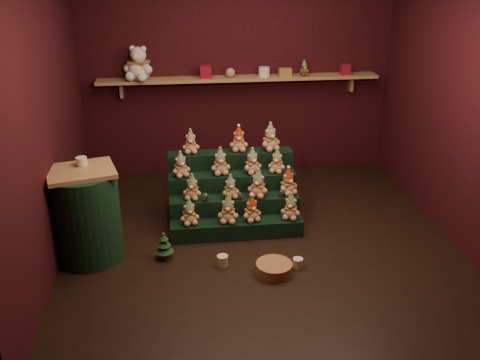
{
  "coord_description": "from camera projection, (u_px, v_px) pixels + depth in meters",
  "views": [
    {
      "loc": [
        -0.79,
        -4.87,
        2.8
      ],
      "look_at": [
        -0.18,
        0.25,
        0.59
      ],
      "focal_mm": 40.0,
      "sensor_mm": 36.0,
      "label": 1
    }
  ],
  "objects": [
    {
      "name": "teddy_6",
      "position": [
        258.0,
        183.0,
        5.71
      ],
      "size": [
        0.28,
        0.27,
        0.31
      ],
      "primitive_type": null,
      "rotation": [
        0.0,
        0.0,
        -0.43
      ],
      "color": "#A97D5E",
      "rests_on": "riser_tier_midfront"
    },
    {
      "name": "riser_tier_back",
      "position": [
        230.0,
        181.0,
        6.16
      ],
      "size": [
        1.4,
        0.22,
        0.72
      ],
      "primitive_type": "cube",
      "color": "black",
      "rests_on": "ground"
    },
    {
      "name": "wicker_basket",
      "position": [
        274.0,
        268.0,
        5.02
      ],
      "size": [
        0.42,
        0.42,
        0.11
      ],
      "primitive_type": "cylinder",
      "rotation": [
        0.0,
        0.0,
        0.26
      ],
      "color": "#9F6A40",
      "rests_on": "ground"
    },
    {
      "name": "teddy_2",
      "position": [
        252.0,
        208.0,
        5.59
      ],
      "size": [
        0.25,
        0.24,
        0.28
      ],
      "primitive_type": null,
      "rotation": [
        0.0,
        0.0,
        0.35
      ],
      "color": "#A97D5E",
      "rests_on": "riser_tier_front"
    },
    {
      "name": "back_shelf",
      "position": [
        239.0,
        79.0,
        6.83
      ],
      "size": [
        3.6,
        0.26,
        0.24
      ],
      "color": "#A27751",
      "rests_on": "ground"
    },
    {
      "name": "ground",
      "position": [
        260.0,
        239.0,
        5.63
      ],
      "size": [
        4.0,
        4.0,
        0.0
      ],
      "primitive_type": "plane",
      "color": "black",
      "rests_on": "ground"
    },
    {
      "name": "snow_globe_a",
      "position": [
        206.0,
        197.0,
        5.65
      ],
      "size": [
        0.07,
        0.07,
        0.09
      ],
      "color": "black",
      "rests_on": "riser_tier_midfront"
    },
    {
      "name": "teddy_4",
      "position": [
        192.0,
        187.0,
        5.66
      ],
      "size": [
        0.24,
        0.22,
        0.28
      ],
      "primitive_type": null,
      "rotation": [
        0.0,
        0.0,
        -0.26
      ],
      "color": "#A97D5E",
      "rests_on": "riser_tier_midfront"
    },
    {
      "name": "back_wall",
      "position": [
        238.0,
        68.0,
        6.95
      ],
      "size": [
        4.0,
        0.1,
        2.8
      ],
      "primitive_type": "cube",
      "color": "black",
      "rests_on": "ground"
    },
    {
      "name": "riser_tier_front",
      "position": [
        237.0,
        229.0,
        5.66
      ],
      "size": [
        1.4,
        0.22,
        0.18
      ],
      "primitive_type": "cube",
      "color": "black",
      "rests_on": "ground"
    },
    {
      "name": "left_wall",
      "position": [
        40.0,
        118.0,
        4.86
      ],
      "size": [
        0.1,
        4.0,
        2.8
      ],
      "primitive_type": "cube",
      "color": "black",
      "rests_on": "ground"
    },
    {
      "name": "teddy_13",
      "position": [
        239.0,
        139.0,
        5.99
      ],
      "size": [
        0.21,
        0.2,
        0.29
      ],
      "primitive_type": null,
      "rotation": [
        0.0,
        0.0,
        -0.06
      ],
      "color": "#A97D5E",
      "rests_on": "riser_tier_back"
    },
    {
      "name": "shelf_plush_ball",
      "position": [
        230.0,
        73.0,
        6.76
      ],
      "size": [
        0.12,
        0.12,
        0.12
      ],
      "primitive_type": "sphere",
      "color": "#A97D5E",
      "rests_on": "back_shelf"
    },
    {
      "name": "riser_tier_midback",
      "position": [
        232.0,
        196.0,
        5.99
      ],
      "size": [
        1.4,
        0.22,
        0.54
      ],
      "primitive_type": "cube",
      "color": "black",
      "rests_on": "ground"
    },
    {
      "name": "scarf_gift_box",
      "position": [
        285.0,
        72.0,
        6.84
      ],
      "size": [
        0.16,
        0.1,
        0.1
      ],
      "primitive_type": "cube",
      "color": "#CB501C",
      "rests_on": "back_shelf"
    },
    {
      "name": "mini_christmas_tree",
      "position": [
        164.0,
        246.0,
        5.23
      ],
      "size": [
        0.18,
        0.18,
        0.3
      ],
      "rotation": [
        0.0,
        0.0,
        -0.14
      ],
      "color": "#4D301B",
      "rests_on": "ground"
    },
    {
      "name": "snow_globe_b",
      "position": [
        240.0,
        196.0,
        5.69
      ],
      "size": [
        0.06,
        0.06,
        0.08
      ],
      "color": "black",
      "rests_on": "riser_tier_midfront"
    },
    {
      "name": "snow_globe_c",
      "position": [
        281.0,
        194.0,
        5.74
      ],
      "size": [
        0.06,
        0.06,
        0.08
      ],
      "color": "black",
      "rests_on": "riser_tier_midfront"
    },
    {
      "name": "table_ornament",
      "position": [
        82.0,
        161.0,
        5.03
      ],
      "size": [
        0.1,
        0.1,
        0.08
      ],
      "primitive_type": "cylinder",
      "color": "beige",
      "rests_on": "side_table"
    },
    {
      "name": "riser_tier_midfront",
      "position": [
        235.0,
        212.0,
        5.83
      ],
      "size": [
        1.4,
        0.22,
        0.36
      ],
      "primitive_type": "cube",
      "color": "black",
      "rests_on": "ground"
    },
    {
      "name": "teddy_7",
      "position": [
        288.0,
        181.0,
        5.78
      ],
      "size": [
        0.27,
        0.26,
        0.3
      ],
      "primitive_type": null,
      "rotation": [
        0.0,
        0.0,
        0.45
      ],
      "color": "#A97D5E",
      "rests_on": "riser_tier_midfront"
    },
    {
      "name": "gift_tin_cream",
      "position": [
        264.0,
        72.0,
        6.81
      ],
      "size": [
        0.14,
        0.14,
        0.12
      ],
      "primitive_type": "cylinder",
      "color": "beige",
      "rests_on": "back_shelf"
    },
    {
      "name": "teddy_3",
      "position": [
        291.0,
        206.0,
        5.63
      ],
      "size": [
        0.26,
        0.25,
        0.29
      ],
      "primitive_type": null,
      "rotation": [
        0.0,
        0.0,
        -0.39
      ],
      "color": "#A97D5E",
      "rests_on": "riser_tier_front"
    },
    {
      "name": "teddy_11",
      "position": [
        277.0,
        161.0,
        5.88
      ],
      "size": [
        0.25,
        0.24,
        0.27
      ],
      "primitive_type": null,
      "rotation": [
        0.0,
        0.0,
        -0.45
      ],
      "color": "#A97D5E",
      "rests_on": "riser_tier_midback"
    },
    {
      "name": "teddy_10",
      "position": [
        252.0,
        161.0,
        5.85
      ],
      "size": [
        0.25,
        0.24,
        0.29
      ],
      "primitive_type": null,
      "rotation": [
        0.0,
        0.0,
        0.34
      ],
      "color": "#A97D5E",
      "rests_on": "riser_tier_midback"
    },
    {
      "name": "brown_bear",
      "position": [
        304.0,
        68.0,
        6.84
      ],
      "size": [
        0.17,
        0.16,
        0.19
      ],
      "primitive_type": null,
      "rotation": [
        0.0,
        0.0,
        0.29
      ],
      "color": "#4D2E19",
      "rests_on": "back_shelf"
    },
    {
      "name": "teddy_5",
      "position": [
        230.0,
        187.0,
        5.69
      ],
      "size": [
        0.21,
        0.2,
        0.26
      ],
      "primitive_type": null,
      "rotation": [
        0.0,
        0.0,
        0.18
      ],
      "color": "#A97D5E",
      "rests_on": "riser_tier_midfront"
    },
    {
      "name": "front_wall",
      "position": [
        315.0,
        204.0,
        3.21
      ],
      "size": [
        4.0,
        0.1,
        2.8
      ],
      "primitive_type": "cube",
      "color": "black",
      "rests_on": "ground"
    },
    {
      "name": "teddy_12",
      "position": [
        191.0,
        141.0,
        5.93
      ],
      "size": [
        0.2,
        0.18,
        0.27
      ],
      "primitive_type": null,
      "rotation": [
        0.0,
        0.0,
        -0.03
      ],
      "color": "#A97D5E",
      "rests_on": "riser_tier_back"
    },
    {
      "name": "mug_right",
      "position": [
        298.0,
        263.0,
        5.12
      ],
      "size": [
        0.1,
        0.1,
        0.1
      ],
      "primitive_type": "cylinder",
      "color": "beige",
      "rests_on": "ground"
    },
    {
      "name": "teddy_8",
      "position": [
        181.0,
        164.0,
        5.77
      ],
      "size": [
        0.25,
        0.24,
        0.28
      ],
      "primitive_type": null,
      "rotation": [
        0.0,
        0.0,
        0.35
      ],
      "color": "#A97D5E",
      "rests_on": "riser_tier_midback"
    },
    {
      "name": "white_bear",
      "position": [
        138.0,
        59.0,
        6.55
      ],
      "size": [
        0.48,
        0.46,
        0.53
      ],
      "primitive_type": null,
      "rotation": [
        0.0,
        0.0,
        -0.38
      ],
      "color": "white",
      "rests_on": "back_shelf"
    },
    {
      "name": "teddy_14",
      "position": [
        270.0,
        137.0,
        6.01
      ],
      "size": [
        0.28,
        0.27,
        0.31
      ],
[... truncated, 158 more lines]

